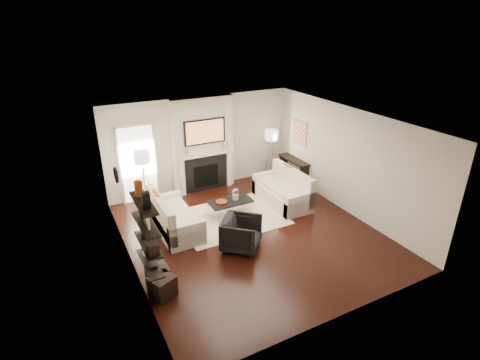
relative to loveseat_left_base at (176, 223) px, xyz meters
name	(u,v)px	position (x,y,z in m)	size (l,w,h in m)	color
room_envelope	(252,181)	(1.53, -0.97, 1.14)	(6.00, 6.00, 6.00)	black
chimney_breast	(203,145)	(1.53, 1.90, 1.14)	(1.80, 0.25, 2.70)	silver
fireplace_surround	(206,173)	(1.53, 1.77, 0.31)	(1.30, 0.02, 1.04)	black
firebox	(206,176)	(1.53, 1.76, 0.24)	(0.75, 0.02, 0.65)	black
mantel_pilaster_l	(183,177)	(0.81, 1.74, 0.34)	(0.12, 0.08, 1.10)	white
mantel_pilaster_r	(229,168)	(2.25, 1.74, 0.34)	(0.12, 0.08, 1.10)	white
mantel_shelf	(206,154)	(1.53, 1.72, 0.91)	(1.70, 0.18, 0.07)	white
tv_body	(205,132)	(1.53, 1.74, 1.57)	(1.20, 0.06, 0.70)	black
tv_screen	(205,132)	(1.53, 1.71, 1.57)	(1.10, 0.01, 0.62)	#BF723F
candlestick_l_tall	(187,151)	(0.98, 1.73, 1.09)	(0.04, 0.04, 0.30)	silver
candlestick_l_short	(183,153)	(0.85, 1.73, 1.06)	(0.04, 0.04, 0.24)	silver
candlestick_r_tall	(223,145)	(2.08, 1.73, 1.09)	(0.04, 0.04, 0.30)	silver
candlestick_r_short	(227,146)	(2.21, 1.73, 1.06)	(0.04, 0.04, 0.24)	silver
hallway_panel	(138,164)	(-0.32, 2.01, 0.84)	(0.90, 0.02, 2.10)	white
door_trim_l	(120,168)	(-0.80, 1.99, 0.84)	(0.06, 0.06, 2.16)	white
door_trim_r	(156,162)	(0.16, 1.99, 0.84)	(0.06, 0.06, 2.16)	white
door_trim_top	(134,125)	(-0.32, 1.99, 1.92)	(1.02, 0.06, 0.06)	white
rug	(230,218)	(1.41, -0.06, -0.20)	(2.60, 2.00, 0.01)	#F2DAC6
loveseat_left_base	(176,223)	(0.00, 0.00, 0.00)	(0.85, 1.80, 0.42)	silver
loveseat_left_back	(161,214)	(-0.33, 0.00, 0.32)	(0.18, 1.80, 0.80)	silver
loveseat_left_arm_n	(187,236)	(0.00, -0.81, 0.09)	(0.85, 0.18, 0.60)	silver
loveseat_left_arm_s	(165,205)	(0.00, 0.81, 0.09)	(0.85, 0.18, 0.60)	silver
loveseat_left_cushion	(177,212)	(0.05, 0.00, 0.26)	(0.63, 1.44, 0.10)	silver
pillow_left_orange	(156,201)	(-0.33, 0.30, 0.52)	(0.10, 0.42, 0.42)	#BB4C17
pillow_left_charcoal	(164,212)	(-0.33, -0.30, 0.51)	(0.10, 0.40, 0.40)	black
loveseat_right_base	(282,196)	(3.03, 0.06, 0.00)	(0.85, 1.80, 0.42)	silver
loveseat_right_back	(292,183)	(3.37, 0.06, 0.32)	(0.18, 1.80, 0.80)	silver
loveseat_right_arm_n	(299,205)	(3.03, -0.75, 0.09)	(0.85, 0.18, 0.60)	silver
loveseat_right_arm_s	(266,182)	(3.03, 0.87, 0.09)	(0.85, 0.18, 0.60)	silver
loveseat_right_cushion	(281,187)	(2.98, 0.06, 0.26)	(0.63, 1.44, 0.10)	silver
pillow_right_orange	(287,172)	(3.37, 0.36, 0.52)	(0.10, 0.42, 0.42)	#BB4C17
pillow_right_charcoal	(299,180)	(3.37, -0.24, 0.51)	(0.10, 0.40, 0.40)	black
coffee_table	(230,202)	(1.47, 0.05, 0.19)	(1.10, 0.55, 0.04)	black
coffee_leg_nw	(216,217)	(0.97, -0.17, -0.02)	(0.02, 0.02, 0.38)	silver
coffee_leg_ne	(252,208)	(1.97, -0.17, -0.02)	(0.02, 0.02, 0.38)	silver
coffee_leg_sw	(209,210)	(0.97, 0.27, -0.02)	(0.02, 0.02, 0.38)	silver
coffee_leg_se	(244,201)	(1.97, 0.27, -0.02)	(0.02, 0.02, 0.38)	silver
hurricane_glass	(236,195)	(1.62, 0.05, 0.35)	(0.16, 0.16, 0.27)	white
hurricane_candle	(236,197)	(1.62, 0.05, 0.29)	(0.10, 0.10, 0.15)	white
copper_bowl	(221,202)	(1.22, 0.05, 0.24)	(0.28, 0.28, 0.05)	#AB3C1C
armchair	(241,232)	(1.05, -1.37, 0.19)	(0.77, 0.73, 0.80)	black
lamp_left_post	(145,188)	(-0.32, 1.43, 0.39)	(0.02, 0.02, 1.20)	silver
lamp_left_shade	(142,157)	(-0.32, 1.43, 1.24)	(0.40, 0.40, 0.30)	white
lamp_left_leg_a	(149,187)	(-0.21, 1.43, 0.39)	(0.02, 0.02, 1.25)	silver
lamp_left_leg_b	(142,187)	(-0.38, 1.52, 0.39)	(0.02, 0.02, 1.25)	silver
lamp_left_leg_c	(144,190)	(-0.38, 1.33, 0.39)	(0.02, 0.02, 1.25)	silver
lamp_right_post	(271,162)	(3.58, 1.54, 0.39)	(0.02, 0.02, 1.20)	silver
lamp_right_shade	(272,135)	(3.58, 1.54, 1.24)	(0.40, 0.40, 0.30)	white
lamp_right_leg_a	(274,161)	(3.69, 1.54, 0.39)	(0.02, 0.02, 1.25)	silver
lamp_right_leg_b	(267,161)	(3.52, 1.64, 0.39)	(0.02, 0.02, 1.25)	silver
lamp_right_leg_c	(271,163)	(3.52, 1.45, 0.39)	(0.02, 0.02, 1.25)	silver
console_top	(294,160)	(4.10, 1.06, 0.52)	(0.35, 1.20, 0.04)	black
console_leg_n	(304,178)	(4.10, 0.51, 0.14)	(0.30, 0.04, 0.71)	black
console_leg_s	(283,165)	(4.10, 1.61, 0.14)	(0.30, 0.04, 0.71)	black
wall_art	(300,133)	(4.26, 1.08, 1.34)	(0.03, 0.70, 0.70)	#BE745F
shelf_bottom	(150,263)	(-1.09, -1.97, 0.49)	(0.25, 1.00, 0.04)	black
shelf_lower	(148,244)	(-1.09, -1.97, 0.89)	(0.25, 1.00, 0.04)	black
shelf_upper	(146,224)	(-1.09, -1.97, 1.29)	(0.25, 1.00, 0.04)	black
shelf_top	(143,203)	(-1.09, -1.97, 1.69)	(0.25, 1.00, 0.04)	black
decor_magfile_a	(146,200)	(-1.09, -2.21, 1.85)	(0.12, 0.10, 0.28)	black
decor_magfile_b	(139,188)	(-1.09, -1.72, 1.85)	(0.12, 0.10, 0.28)	#BB4C17
decor_frame_a	(146,220)	(-1.09, -2.07, 1.42)	(0.04, 0.30, 0.22)	white
decor_frame_b	(142,213)	(-1.09, -1.76, 1.40)	(0.04, 0.22, 0.18)	black
decor_wine_rack	(152,248)	(-1.09, -2.29, 1.01)	(0.18, 0.25, 0.20)	black
decor_box_small	(145,235)	(-1.09, -1.79, 0.97)	(0.15, 0.12, 0.12)	black
decor_books	(152,265)	(-1.09, -2.10, 0.53)	(0.14, 0.20, 0.05)	black
decor_box_tall	(146,250)	(-1.09, -1.70, 0.60)	(0.10, 0.10, 0.18)	white
clock_rim	(116,175)	(-1.20, -0.07, 1.49)	(0.34, 0.34, 0.04)	black
clock_face	(117,175)	(-1.18, -0.07, 1.49)	(0.29, 0.29, 0.01)	white
ottoman_near	(158,277)	(-0.94, -1.76, -0.01)	(0.40, 0.40, 0.40)	black
ottoman_far	(162,286)	(-0.94, -2.06, -0.01)	(0.40, 0.40, 0.40)	black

